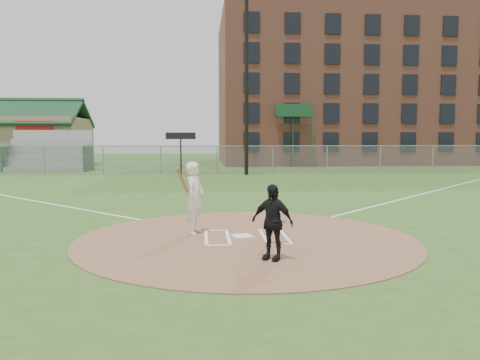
{
  "coord_description": "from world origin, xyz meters",
  "views": [
    {
      "loc": [
        -1.1,
        -11.41,
        2.48
      ],
      "look_at": [
        0.0,
        2.0,
        1.3
      ],
      "focal_mm": 35.0,
      "sensor_mm": 36.0,
      "label": 1
    }
  ],
  "objects": [
    {
      "name": "light_pole",
      "position": [
        2.0,
        21.0,
        6.61
      ],
      "size": [
        1.2,
        0.3,
        12.22
      ],
      "color": "black",
      "rests_on": "ground"
    },
    {
      "name": "scoreboard_sign",
      "position": [
        -2.5,
        20.2,
        2.39
      ],
      "size": [
        2.0,
        0.1,
        2.93
      ],
      "color": "black",
      "rests_on": "ground"
    },
    {
      "name": "catcher",
      "position": [
        0.61,
        -0.79,
        0.53
      ],
      "size": [
        0.52,
        0.42,
        1.02
      ],
      "primitive_type": "imported",
      "rotation": [
        0.0,
        0.0,
        -0.07
      ],
      "color": "slate",
      "rests_on": "dirt_circle"
    },
    {
      "name": "brick_warehouse",
      "position": [
        16.0,
        37.96,
        7.5
      ],
      "size": [
        30.0,
        17.17,
        15.0
      ],
      "color": "#A25845",
      "rests_on": "ground"
    },
    {
      "name": "outfield_fence",
      "position": [
        0.0,
        22.0,
        1.02
      ],
      "size": [
        56.08,
        0.08,
        2.03
      ],
      "color": "slate",
      "rests_on": "ground"
    },
    {
      "name": "foul_line_third",
      "position": [
        -9.0,
        9.0,
        0.01
      ],
      "size": [
        17.04,
        17.04,
        0.01
      ],
      "primitive_type": "cube",
      "rotation": [
        0.0,
        0.0,
        0.79
      ],
      "color": "white",
      "rests_on": "ground"
    },
    {
      "name": "clubhouse",
      "position": [
        -18.0,
        32.99,
        2.39
      ],
      "size": [
        12.2,
        8.71,
        6.23
      ],
      "color": "gray",
      "rests_on": "ground"
    },
    {
      "name": "foul_line_first",
      "position": [
        9.0,
        9.0,
        0.01
      ],
      "size": [
        17.04,
        17.04,
        0.01
      ],
      "primitive_type": "cube",
      "rotation": [
        0.0,
        0.0,
        -0.79
      ],
      "color": "white",
      "rests_on": "ground"
    },
    {
      "name": "ground",
      "position": [
        0.0,
        0.0,
        0.0
      ],
      "size": [
        140.0,
        140.0,
        0.0
      ],
      "primitive_type": "plane",
      "color": "#30551D",
      "rests_on": "ground"
    },
    {
      "name": "umpire",
      "position": [
        0.32,
        -2.1,
        0.8
      ],
      "size": [
        0.96,
        0.83,
        1.55
      ],
      "primitive_type": "imported",
      "rotation": [
        0.0,
        0.0,
        -0.6
      ],
      "color": "black",
      "rests_on": "dirt_circle"
    },
    {
      "name": "batter_at_plate",
      "position": [
        -1.29,
        0.75,
        0.96
      ],
      "size": [
        0.8,
        1.09,
        1.87
      ],
      "color": "white",
      "rests_on": "dirt_circle"
    },
    {
      "name": "home_plate",
      "position": [
        -0.1,
        0.18,
        0.04
      ],
      "size": [
        0.57,
        0.57,
        0.03
      ],
      "primitive_type": "cube",
      "rotation": [
        0.0,
        0.0,
        0.24
      ],
      "color": "white",
      "rests_on": "dirt_circle"
    },
    {
      "name": "bleachers",
      "position": [
        -13.0,
        26.2,
        1.59
      ],
      "size": [
        6.08,
        3.2,
        3.2
      ],
      "color": "#B7BABF",
      "rests_on": "ground"
    },
    {
      "name": "dirt_circle",
      "position": [
        0.0,
        0.0,
        0.01
      ],
      "size": [
        8.4,
        8.4,
        0.02
      ],
      "primitive_type": "cylinder",
      "color": "#8C5F42",
      "rests_on": "ground"
    },
    {
      "name": "batters_boxes",
      "position": [
        0.0,
        0.15,
        0.03
      ],
      "size": [
        2.08,
        1.88,
        0.01
      ],
      "color": "white",
      "rests_on": "dirt_circle"
    }
  ]
}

